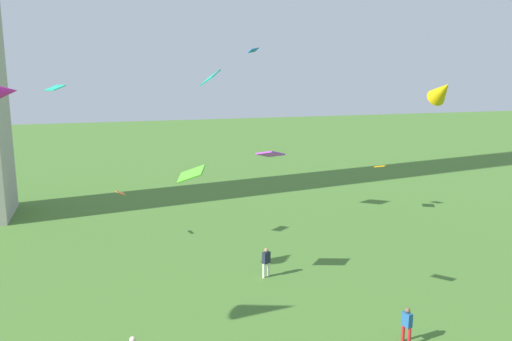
# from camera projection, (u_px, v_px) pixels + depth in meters

# --- Properties ---
(person_1) EXTENTS (0.33, 0.51, 1.67)m
(person_1) POSITION_uv_depth(u_px,v_px,m) (407.00, 323.00, 22.24)
(person_1) COLOR red
(person_1) RESTS_ON ground_plane
(person_5) EXTENTS (0.52, 0.43, 1.75)m
(person_5) POSITION_uv_depth(u_px,v_px,m) (266.00, 261.00, 29.49)
(person_5) COLOR silver
(person_5) RESTS_ON ground_plane
(kite_flying_1) EXTENTS (1.17, 1.32, 0.50)m
(kite_flying_1) POSITION_uv_depth(u_px,v_px,m) (270.00, 154.00, 22.96)
(kite_flying_1) COLOR #A735D8
(kite_flying_2) EXTENTS (0.65, 0.90, 0.38)m
(kite_flying_2) POSITION_uv_depth(u_px,v_px,m) (253.00, 50.00, 35.82)
(kite_flying_2) COLOR blue
(kite_flying_3) EXTENTS (1.58, 1.61, 0.94)m
(kite_flying_3) POSITION_uv_depth(u_px,v_px,m) (191.00, 174.00, 26.76)
(kite_flying_3) COLOR #51B62C
(kite_flying_4) EXTENTS (1.46, 1.99, 1.24)m
(kite_flying_4) POSITION_uv_depth(u_px,v_px,m) (210.00, 78.00, 37.56)
(kite_flying_4) COLOR #1CB79C
(kite_flying_5) EXTENTS (1.06, 1.61, 1.41)m
(kite_flying_5) POSITION_uv_depth(u_px,v_px,m) (442.00, 91.00, 23.68)
(kite_flying_5) COLOR #D09E0B
(kite_flying_6) EXTENTS (0.70, 0.94, 0.30)m
(kite_flying_6) POSITION_uv_depth(u_px,v_px,m) (120.00, 193.00, 35.05)
(kite_flying_6) COLOR #B6621E
(kite_flying_7) EXTENTS (1.43, 1.48, 0.36)m
(kite_flying_7) POSITION_uv_depth(u_px,v_px,m) (380.00, 166.00, 42.24)
(kite_flying_7) COLOR orange
(kite_flying_8) EXTENTS (1.96, 1.77, 1.20)m
(kite_flying_8) POSITION_uv_depth(u_px,v_px,m) (1.00, 92.00, 23.89)
(kite_flying_8) COLOR #C51D91
(kite_flying_9) EXTENTS (1.21, 1.24, 0.33)m
(kite_flying_9) POSITION_uv_depth(u_px,v_px,m) (55.00, 88.00, 29.98)
(kite_flying_9) COLOR #20BE97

